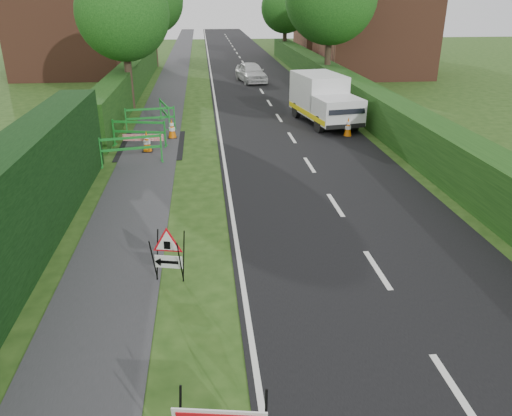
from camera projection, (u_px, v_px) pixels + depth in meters
ground at (265, 305)px, 9.30m from camera, size 120.00×120.00×0.00m
road_surface at (244, 64)px, 41.51m from camera, size 6.00×90.00×0.02m
footpath at (177, 64)px, 40.98m from camera, size 2.00×90.00×0.02m
hedge_west_far at (133, 94)px, 28.92m from camera, size 1.00×24.00×1.80m
hedge_east at (356, 112)px, 24.54m from camera, size 1.20×50.00×1.50m
house_west at (70, 32)px, 34.60m from camera, size 7.50×7.40×7.88m
house_east_a at (373, 32)px, 34.80m from camera, size 7.50×7.40×7.88m
house_east_b at (336, 22)px, 47.69m from camera, size 7.50×7.40×7.88m
tree_nw at (123, 14)px, 23.53m from camera, size 4.40×4.40×6.70m
tree_fw at (151, 1)px, 38.01m from camera, size 4.80×4.80×7.24m
tree_fe at (285, 8)px, 42.97m from camera, size 4.20×4.20×6.33m
triangle_sign at (166, 251)px, 9.77m from camera, size 0.83×0.83×1.01m
works_van at (323, 98)px, 21.99m from camera, size 2.48×4.77×2.07m
traffic_cone_0 at (348, 127)px, 20.11m from camera, size 0.38×0.38×0.79m
traffic_cone_1 at (336, 113)px, 22.42m from camera, size 0.38×0.38×0.79m
traffic_cone_2 at (325, 109)px, 23.37m from camera, size 0.38×0.38×0.79m
traffic_cone_3 at (147, 142)px, 18.14m from camera, size 0.38×0.38×0.79m
traffic_cone_4 at (172, 129)px, 19.87m from camera, size 0.38×0.38×0.79m
ped_barrier_0 at (131, 146)px, 16.72m from camera, size 2.09×0.73×1.00m
ped_barrier_1 at (139, 130)px, 18.75m from camera, size 2.09×0.79×1.00m
ped_barrier_2 at (150, 116)px, 20.88m from camera, size 2.09×0.63×1.00m
ped_barrier_3 at (164, 111)px, 21.85m from camera, size 0.85×2.08×1.00m
redwhite_plank at (144, 149)px, 18.61m from camera, size 1.49×0.21×0.25m
hatchback_car at (251, 72)px, 32.62m from camera, size 2.06×3.89×1.26m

